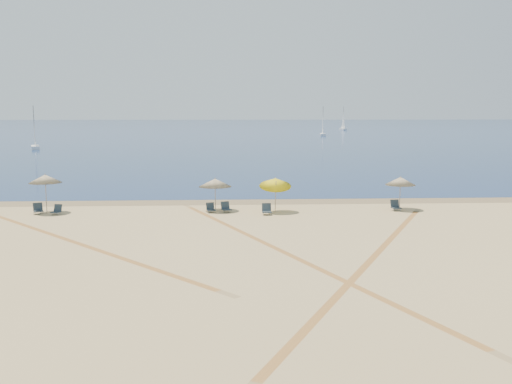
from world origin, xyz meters
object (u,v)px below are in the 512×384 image
umbrella_3 (275,182)px  sailboat_0 (343,123)px  sailboat_1 (323,127)px  umbrella_2 (215,183)px  chair_3 (57,210)px  chair_5 (226,208)px  umbrella_1 (45,179)px  sailboat_2 (35,136)px  umbrella_4 (400,181)px  chair_6 (267,210)px  chair_7 (396,206)px  chair_4 (211,208)px  chair_2 (38,209)px

umbrella_3 → sailboat_0: sailboat_0 is taller
umbrella_3 → sailboat_1: (23.36, 119.20, 0.40)m
umbrella_2 → chair_3: umbrella_2 is taller
chair_3 → sailboat_0: size_ratio=0.09×
chair_5 → sailboat_0: (41.94, 165.45, 2.20)m
umbrella_2 → chair_5: (0.72, -0.69, -1.61)m
umbrella_1 → sailboat_2: 69.84m
umbrella_4 → chair_6: 9.65m
umbrella_2 → chair_7: bearing=-3.0°
umbrella_2 → chair_7: (12.38, -0.65, -1.60)m
chair_3 → chair_7: (22.81, 0.34, 0.03)m
chair_4 → sailboat_0: bearing=59.6°
umbrella_4 → chair_7: (-0.41, -0.44, -1.66)m
umbrella_3 → chair_7: size_ratio=3.31×
umbrella_3 → sailboat_1: 121.47m
sailboat_2 → chair_4: bearing=-82.8°
chair_7 → sailboat_2: sailboat_2 is taller
chair_4 → sailboat_1: 122.35m
umbrella_1 → sailboat_2: size_ratio=0.34×
umbrella_2 → sailboat_0: size_ratio=0.27×
umbrella_1 → chair_5: (12.05, -0.46, -1.98)m
umbrella_4 → chair_5: bearing=-177.7°
chair_5 → sailboat_1: 122.06m
chair_4 → chair_2: bearing=163.8°
sailboat_0 → chair_5: bearing=-108.0°
chair_2 → chair_7: (24.13, 0.03, 0.00)m
chair_3 → umbrella_3: bearing=16.4°
umbrella_2 → chair_3: 10.61m
sailboat_0 → umbrella_2: bearing=-108.3°
chair_2 → chair_7: chair_7 is taller
chair_3 → chair_4: size_ratio=1.01×
umbrella_2 → sailboat_1: sailboat_1 is taller
umbrella_2 → chair_3: (-10.43, -1.00, -1.63)m
chair_6 → chair_7: 9.03m
chair_4 → sailboat_2: sailboat_2 is taller
umbrella_4 → chair_4: bearing=-177.7°
sailboat_2 → umbrella_3: bearing=-79.9°
chair_6 → sailboat_0: size_ratio=0.09×
chair_2 → sailboat_0: 174.18m
umbrella_3 → sailboat_2: 76.66m
sailboat_0 → sailboat_2: bearing=-131.4°
chair_3 → chair_7: chair_7 is taller
umbrella_3 → chair_2: (-15.81, 0.12, -1.71)m
umbrella_4 → chair_2: umbrella_4 is taller
sailboat_1 → sailboat_0: bearing=77.9°
umbrella_1 → sailboat_1: 124.80m
sailboat_1 → chair_4: bearing=-97.0°
sailboat_1 → chair_7: bearing=-91.1°
chair_3 → sailboat_1: bearing=88.0°
umbrella_2 → umbrella_4: umbrella_4 is taller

